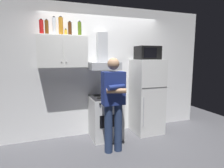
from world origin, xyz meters
TOP-DOWN VIEW (x-y plane):
  - ground_plane at (0.00, 0.00)m, footprint 7.00×7.00m
  - back_wall_tiled at (0.00, 0.60)m, footprint 4.80×0.10m
  - upper_cabinet at (-0.85, 0.37)m, footprint 0.90×0.37m
  - stove_oven at (-0.05, 0.25)m, footprint 0.60×0.62m
  - range_hood at (-0.05, 0.38)m, footprint 0.60×0.44m
  - refrigerator at (0.90, 0.25)m, footprint 0.60×0.62m
  - microwave at (0.90, 0.27)m, footprint 0.48×0.37m
  - person_standing at (-0.10, -0.36)m, footprint 0.38×0.33m
  - cooking_pot at (0.08, 0.13)m, footprint 0.27×0.17m
  - bottle_rum_dark at (-0.70, 0.42)m, footprint 0.07×0.07m
  - bottle_beer_brown at (-1.11, 0.34)m, footprint 0.06×0.06m
  - bottle_olive_oil at (-0.52, 0.39)m, footprint 0.07×0.07m
  - bottle_liquor_amber at (-0.86, 0.38)m, footprint 0.08×0.08m
  - bottle_vodka_clear at (-0.98, 0.37)m, footprint 0.07×0.07m
  - bottle_soda_red at (-1.20, 0.36)m, footprint 0.07×0.07m
  - bottle_spice_jar at (-0.77, 0.41)m, footprint 0.06×0.06m

SIDE VIEW (x-z plane):
  - ground_plane at x=0.00m, z-range 0.00..0.00m
  - stove_oven at x=-0.05m, z-range 0.00..0.87m
  - refrigerator at x=0.90m, z-range 0.00..1.60m
  - person_standing at x=-0.10m, z-range 0.08..1.72m
  - cooking_pot at x=0.08m, z-range 0.87..0.98m
  - back_wall_tiled at x=0.00m, z-range 0.00..2.70m
  - range_hood at x=-0.05m, z-range 1.22..1.97m
  - microwave at x=0.90m, z-range 1.60..1.88m
  - upper_cabinet at x=-0.85m, z-range 1.45..2.05m
  - bottle_spice_jar at x=-0.77m, z-range 2.04..2.17m
  - bottle_beer_brown at x=-1.11m, z-range 2.04..2.31m
  - bottle_soda_red at x=-1.20m, z-range 2.04..2.31m
  - bottle_rum_dark at x=-0.70m, z-range 2.04..2.31m
  - bottle_olive_oil at x=-0.52m, z-range 2.04..2.32m
  - bottle_vodka_clear at x=-0.98m, z-range 2.04..2.37m
  - bottle_liquor_amber at x=-0.86m, z-range 2.04..2.38m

